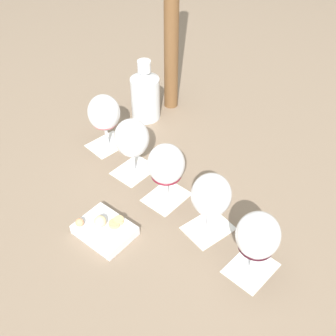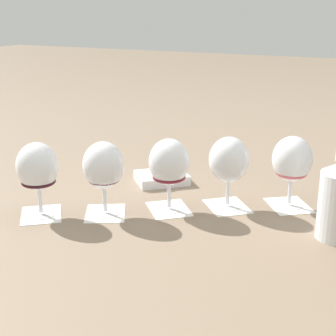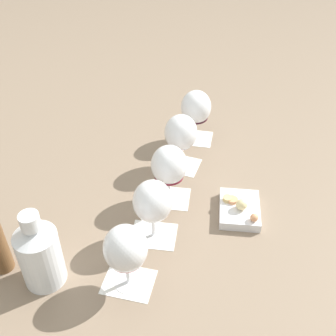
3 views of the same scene
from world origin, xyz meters
name	(u,v)px [view 3 (image 3 of 3)]	position (x,y,z in m)	size (l,w,h in m)	color
ground_plane	(167,197)	(0.00, 0.00, 0.00)	(8.00, 8.00, 0.00)	#7F6B56
tasting_card_0	(129,282)	(-0.26, -0.16, 0.00)	(0.15, 0.15, 0.00)	white
tasting_card_1	(154,235)	(-0.12, -0.09, 0.00)	(0.15, 0.15, 0.00)	white
tasting_card_2	(168,198)	(0.00, -0.01, 0.00)	(0.15, 0.15, 0.00)	white
tasting_card_3	(180,164)	(0.13, 0.09, 0.00)	(0.14, 0.15, 0.00)	white
tasting_card_4	(195,138)	(0.26, 0.16, 0.00)	(0.15, 0.15, 0.00)	white
wine_glass_0	(126,251)	(-0.26, -0.16, 0.12)	(0.10, 0.10, 0.18)	white
wine_glass_1	(153,204)	(-0.12, -0.09, 0.12)	(0.10, 0.10, 0.18)	white
wine_glass_2	(168,167)	(0.00, -0.01, 0.12)	(0.10, 0.10, 0.18)	white
wine_glass_3	(181,135)	(0.13, 0.09, 0.12)	(0.10, 0.10, 0.18)	white
wine_glass_4	(196,109)	(0.26, 0.16, 0.12)	(0.10, 0.10, 0.18)	white
ceramic_vase	(39,253)	(-0.40, -0.02, 0.09)	(0.10, 0.10, 0.21)	silver
snack_dish	(240,209)	(0.11, -0.18, 0.02)	(0.18, 0.18, 0.06)	silver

